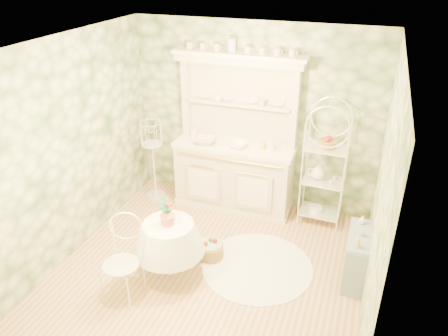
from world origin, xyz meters
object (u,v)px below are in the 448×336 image
(side_shelf, at_px, (357,257))
(floor_basket, at_px, (210,249))
(cafe_chair, at_px, (121,262))
(birdcage_stand, at_px, (153,156))
(kitchen_dresser, at_px, (235,136))
(bakers_rack, at_px, (325,166))
(round_table, at_px, (169,247))

(side_shelf, distance_m, floor_basket, 1.79)
(cafe_chair, distance_m, birdcage_stand, 2.24)
(kitchen_dresser, bearing_deg, side_shelf, -30.37)
(bakers_rack, height_order, cafe_chair, bakers_rack)
(kitchen_dresser, height_order, side_shelf, kitchen_dresser)
(bakers_rack, xyz_separation_m, side_shelf, (0.58, -1.09, -0.59))
(bakers_rack, relative_size, birdcage_stand, 1.24)
(side_shelf, bearing_deg, floor_basket, -171.58)
(kitchen_dresser, xyz_separation_m, cafe_chair, (-0.54, -2.30, -0.66))
(bakers_rack, distance_m, round_table, 2.37)
(side_shelf, relative_size, cafe_chair, 0.72)
(round_table, height_order, birdcage_stand, birdcage_stand)
(round_table, distance_m, cafe_chair, 0.63)
(bakers_rack, xyz_separation_m, round_table, (-1.52, -1.76, -0.50))
(birdcage_stand, bearing_deg, floor_basket, -39.78)
(kitchen_dresser, distance_m, floor_basket, 1.67)
(bakers_rack, height_order, round_table, bakers_rack)
(bakers_rack, bearing_deg, side_shelf, -59.81)
(bakers_rack, xyz_separation_m, cafe_chair, (-1.84, -2.29, -0.41))
(kitchen_dresser, xyz_separation_m, floor_basket, (0.11, -1.31, -1.03))
(side_shelf, height_order, floor_basket, side_shelf)
(side_shelf, relative_size, round_table, 0.88)
(side_shelf, bearing_deg, birdcage_stand, 165.34)
(round_table, bearing_deg, cafe_chair, -121.23)
(bakers_rack, relative_size, round_table, 2.27)
(round_table, relative_size, cafe_chair, 0.81)
(cafe_chair, relative_size, birdcage_stand, 0.67)
(kitchen_dresser, height_order, bakers_rack, kitchen_dresser)
(cafe_chair, bearing_deg, kitchen_dresser, 53.68)
(kitchen_dresser, height_order, birdcage_stand, kitchen_dresser)
(round_table, relative_size, floor_basket, 2.20)
(bakers_rack, relative_size, side_shelf, 2.57)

